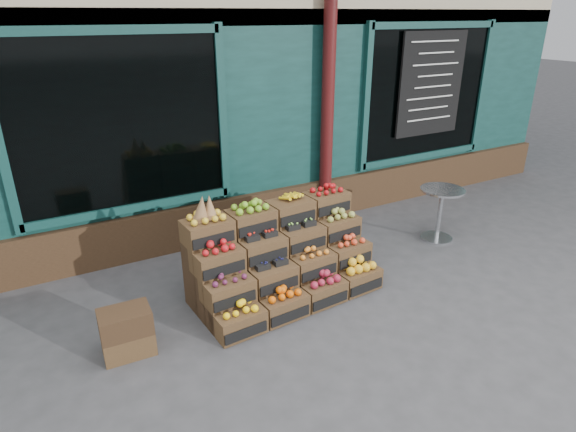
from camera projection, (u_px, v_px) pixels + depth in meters
ground at (335, 306)px, 5.24m from camera, size 60.00×60.00×0.00m
shop_facade at (175, 47)px, 8.41m from camera, size 12.00×6.24×4.80m
crate_display at (281, 261)px, 5.37m from camera, size 2.09×1.11×1.27m
spare_crates at (127, 332)px, 4.44m from camera, size 0.47×0.34×0.46m
bistro_table at (440, 208)px, 6.62m from camera, size 0.60×0.60×0.75m
shopkeeper at (142, 171)px, 6.72m from camera, size 0.68×0.47×1.82m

